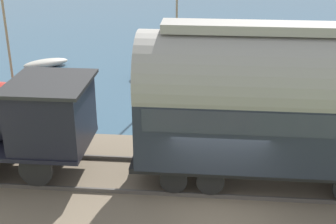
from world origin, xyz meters
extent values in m
plane|color=#607542|center=(0.00, 0.00, 0.00)|extent=(200.00, 200.00, 0.00)
cube|color=#756651|center=(1.12, 0.00, 0.27)|extent=(5.51, 56.00, 0.54)
cube|color=#4C4742|center=(0.18, 0.00, 0.60)|extent=(0.07, 54.88, 0.12)
cube|color=#4C4742|center=(2.06, 0.00, 0.60)|extent=(0.07, 54.88, 0.12)
cylinder|color=black|center=(0.18, 5.05, 1.15)|extent=(0.12, 0.97, 0.97)
cylinder|color=black|center=(2.06, 5.05, 1.15)|extent=(0.12, 0.97, 0.97)
cylinder|color=black|center=(2.06, 6.62, 1.15)|extent=(0.12, 0.97, 0.97)
cube|color=black|center=(1.12, 4.76, 2.48)|extent=(2.28, 2.01, 1.75)
cube|color=#282828|center=(1.12, 4.76, 3.41)|extent=(2.48, 2.25, 0.10)
cylinder|color=black|center=(2.06, -3.40, 1.04)|extent=(0.12, 0.76, 0.76)
cylinder|color=black|center=(0.18, 0.20, 1.04)|extent=(0.12, 0.76, 0.76)
cylinder|color=black|center=(2.06, 0.20, 1.04)|extent=(0.12, 0.76, 0.76)
cylinder|color=black|center=(0.18, 1.20, 1.04)|extent=(0.12, 0.76, 0.76)
cylinder|color=black|center=(2.06, 1.20, 1.04)|extent=(0.12, 0.76, 0.76)
cube|color=black|center=(1.12, -1.60, 1.35)|extent=(2.20, 8.00, 0.16)
cube|color=#232833|center=(1.12, -1.60, 2.55)|extent=(2.45, 7.68, 2.23)
cube|color=#2D333D|center=(1.12, -1.60, 2.94)|extent=(2.48, 7.20, 0.62)
cylinder|color=gray|center=(1.12, -1.60, 3.66)|extent=(2.57, 7.68, 2.57)
cube|color=gray|center=(1.12, -1.60, 5.07)|extent=(0.86, 6.40, 0.24)
ellipsoid|color=#B72D23|center=(7.40, 8.64, 0.48)|extent=(3.27, 5.66, 0.95)
cylinder|color=#9E8460|center=(7.40, 8.64, 3.20)|extent=(0.10, 0.10, 4.49)
ellipsoid|color=black|center=(11.15, 1.93, 0.44)|extent=(2.61, 4.86, 0.86)
cylinder|color=#9E8460|center=(11.15, 1.93, 3.86)|extent=(0.10, 0.10, 6.00)
ellipsoid|color=beige|center=(6.46, -2.07, 0.23)|extent=(2.80, 2.26, 0.45)
ellipsoid|color=#B7B2A3|center=(12.97, 9.19, 0.23)|extent=(2.09, 2.48, 0.44)
camera|label=1|loc=(-10.77, 0.36, 7.73)|focal=50.00mm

